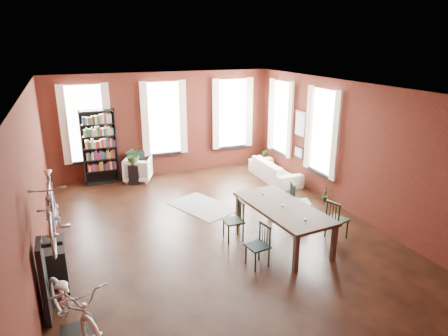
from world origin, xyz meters
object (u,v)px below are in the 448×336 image
dining_table (282,224)px  dining_chair_d (300,202)px  dining_chair_b (233,221)px  console_table (55,265)px  dining_chair_c (337,219)px  bicycle_floor (70,279)px  cream_sofa (275,167)px  bike_trainer (79,336)px  bookshelf (100,147)px  dining_chair_a (258,246)px  white_armchair (138,168)px  plant_stand (134,174)px

dining_table → dining_chair_d: dining_chair_d is taller
dining_chair_b → console_table: dining_chair_b is taller
dining_chair_c → bicycle_floor: size_ratio=0.49×
dining_chair_b → bicycle_floor: bicycle_floor is taller
cream_sofa → bike_trainer: cream_sofa is taller
dining_chair_d → console_table: (-5.34, -0.66, -0.09)m
dining_chair_c → dining_chair_d: bearing=2.1°
dining_chair_b → bookshelf: 5.33m
dining_chair_a → white_armchair: dining_chair_a is taller
bookshelf → bike_trainer: size_ratio=4.40×
dining_chair_b → cream_sofa: size_ratio=0.42×
dining_chair_c → dining_chair_d: dining_chair_d is taller
dining_chair_c → dining_chair_d: 1.04m
dining_chair_c → console_table: (-5.65, 0.33, -0.03)m
dining_chair_b → dining_chair_c: size_ratio=1.01×
dining_chair_b → white_armchair: size_ratio=1.10×
dining_chair_a → dining_chair_d: 2.27m
plant_stand → dining_chair_d: bearing=-52.1°
cream_sofa → plant_stand: (-4.07, 1.25, -0.11)m
bookshelf → white_armchair: size_ratio=2.77×
console_table → bicycle_floor: (0.27, -1.59, 0.63)m
cream_sofa → white_armchair: bearing=69.3°
white_armchair → console_table: size_ratio=0.99×
cream_sofa → plant_stand: 4.25m
dining_table → white_armchair: 5.46m
dining_chair_b → white_armchair: 4.72m
dining_table → console_table: dining_table is taller
dining_chair_d → white_armchair: (-3.03, 4.31, -0.09)m
dining_chair_d → plant_stand: dining_chair_d is taller
bike_trainer → dining_chair_a: bearing=14.8°
bookshelf → cream_sofa: 5.28m
dining_chair_d → plant_stand: size_ratio=1.63×
white_armchair → dining_chair_a: bearing=123.7°
dining_chair_b → bike_trainer: size_ratio=1.75×
dining_table → bike_trainer: (-4.17, -1.54, -0.33)m
dining_chair_b → console_table: bearing=-79.9°
dining_chair_d → bookshelf: bookshelf is taller
dining_chair_d → bicycle_floor: bearing=132.9°
bike_trainer → plant_stand: bearing=73.5°
bike_trainer → bicycle_floor: 0.96m
dining_chair_a → white_armchair: bearing=-177.7°
cream_sofa → bike_trainer: (-5.94, -5.08, -0.33)m
white_armchair → cream_sofa: size_ratio=0.38×
dining_chair_d → white_armchair: bearing=53.9°
white_armchair → bike_trainer: white_armchair is taller
bookshelf → plant_stand: size_ratio=3.70×
dining_table → dining_chair_a: (-0.91, -0.68, 0.01)m
dining_chair_c → white_armchair: bearing=17.0°
white_armchair → console_table: (-2.31, -4.98, 0.00)m
white_armchair → dining_chair_c: bearing=143.6°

